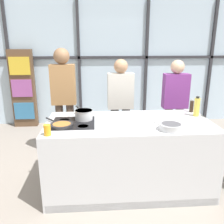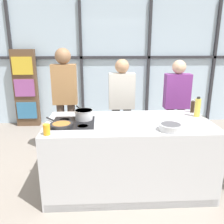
# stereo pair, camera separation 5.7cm
# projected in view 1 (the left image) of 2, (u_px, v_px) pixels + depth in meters

# --- Properties ---
(ground_plane) EXTENTS (18.00, 18.00, 0.00)m
(ground_plane) POSITION_uv_depth(u_px,v_px,m) (128.00, 185.00, 3.22)
(ground_plane) COLOR gray
(back_window_wall) EXTENTS (6.40, 0.10, 2.80)m
(back_window_wall) POSITION_uv_depth(u_px,v_px,m) (113.00, 63.00, 5.45)
(back_window_wall) COLOR silver
(back_window_wall) RESTS_ON ground_plane
(bookshelf) EXTENTS (0.51, 0.19, 1.73)m
(bookshelf) POSITION_uv_depth(u_px,v_px,m) (23.00, 89.00, 5.29)
(bookshelf) COLOR brown
(bookshelf) RESTS_ON ground_plane
(demo_island) EXTENTS (2.06, 0.98, 0.92)m
(demo_island) POSITION_uv_depth(u_px,v_px,m) (128.00, 155.00, 3.09)
(demo_island) COLOR silver
(demo_island) RESTS_ON ground_plane
(spectator_far_left) EXTENTS (0.39, 0.25, 1.79)m
(spectator_far_left) POSITION_uv_depth(u_px,v_px,m) (64.00, 95.00, 3.85)
(spectator_far_left) COLOR #47382D
(spectator_far_left) RESTS_ON ground_plane
(spectator_center_left) EXTENTS (0.42, 0.23, 1.62)m
(spectator_center_left) POSITION_uv_depth(u_px,v_px,m) (120.00, 102.00, 3.95)
(spectator_center_left) COLOR black
(spectator_center_left) RESTS_ON ground_plane
(spectator_center_right) EXTENTS (0.42, 0.22, 1.60)m
(spectator_center_right) POSITION_uv_depth(u_px,v_px,m) (175.00, 101.00, 4.02)
(spectator_center_right) COLOR #47382D
(spectator_center_right) RESTS_ON ground_plane
(frying_pan) EXTENTS (0.37, 0.41, 0.04)m
(frying_pan) POSITION_uv_depth(u_px,v_px,m) (61.00, 125.00, 2.79)
(frying_pan) COLOR #232326
(frying_pan) RESTS_ON demo_island
(saucepan) EXTENTS (0.24, 0.41, 0.12)m
(saucepan) POSITION_uv_depth(u_px,v_px,m) (84.00, 115.00, 3.03)
(saucepan) COLOR silver
(saucepan) RESTS_ON demo_island
(white_plate) EXTENTS (0.27, 0.27, 0.01)m
(white_plate) POSITION_uv_depth(u_px,v_px,m) (165.00, 122.00, 2.93)
(white_plate) COLOR white
(white_plate) RESTS_ON demo_island
(mixing_bowl) EXTENTS (0.27, 0.27, 0.07)m
(mixing_bowl) POSITION_uv_depth(u_px,v_px,m) (171.00, 127.00, 2.68)
(mixing_bowl) COLOR silver
(mixing_bowl) RESTS_ON demo_island
(oil_bottle) EXTENTS (0.08, 0.08, 0.27)m
(oil_bottle) POSITION_uv_depth(u_px,v_px,m) (197.00, 107.00, 3.16)
(oil_bottle) COLOR #E0CC4C
(oil_bottle) RESTS_ON demo_island
(pepper_grinder) EXTENTS (0.05, 0.05, 0.19)m
(pepper_grinder) POSITION_uv_depth(u_px,v_px,m) (192.00, 106.00, 3.35)
(pepper_grinder) COLOR #332319
(pepper_grinder) RESTS_ON demo_island
(juice_glass_near) EXTENTS (0.07, 0.07, 0.12)m
(juice_glass_near) POSITION_uv_depth(u_px,v_px,m) (47.00, 130.00, 2.51)
(juice_glass_near) COLOR orange
(juice_glass_near) RESTS_ON demo_island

